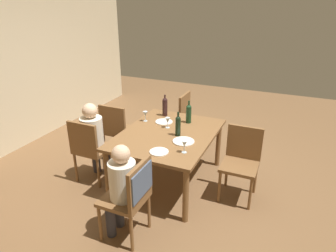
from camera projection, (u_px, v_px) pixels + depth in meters
ground_plane at (168, 180)px, 4.31m from camera, size 10.00×10.00×0.00m
rear_room_partition at (7, 68)px, 4.81m from camera, size 6.40×0.12×2.70m
dining_table at (168, 138)px, 4.05m from camera, size 1.53×1.18×0.74m
chair_left_end at (134, 191)px, 3.06m from camera, size 0.44×0.46×0.92m
chair_far_left at (89, 147)px, 4.09m from camera, size 0.44×0.44×0.92m
chair_near at (241, 158)px, 3.81m from camera, size 0.44×0.44×0.92m
chair_far_right at (117, 128)px, 4.67m from camera, size 0.44×0.44×0.92m
chair_right_end at (191, 117)px, 5.09m from camera, size 0.44×0.44×0.92m
person_woman_host at (121, 184)px, 3.10m from camera, size 0.28×0.32×1.08m
person_man_bearded at (94, 136)px, 4.14m from camera, size 0.35×0.30×1.12m
wine_bottle_tall_green at (178, 125)px, 3.89m from camera, size 0.07×0.07×0.32m
wine_bottle_dark_red at (189, 113)px, 4.29m from camera, size 0.08×0.08×0.33m
wine_bottle_short_olive at (165, 106)px, 4.54m from camera, size 0.08×0.08×0.33m
wine_glass_near_left at (168, 121)px, 4.14m from camera, size 0.07×0.07×0.15m
wine_glass_centre at (184, 144)px, 3.47m from camera, size 0.07×0.07×0.15m
wine_glass_near_right at (145, 114)px, 4.36m from camera, size 0.07×0.07×0.15m
dinner_plate_host at (164, 122)px, 4.35m from camera, size 0.25×0.25×0.01m
dinner_plate_guest_left at (184, 141)px, 3.77m from camera, size 0.27×0.27×0.01m
dinner_plate_guest_right at (159, 152)px, 3.52m from camera, size 0.22×0.22×0.01m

